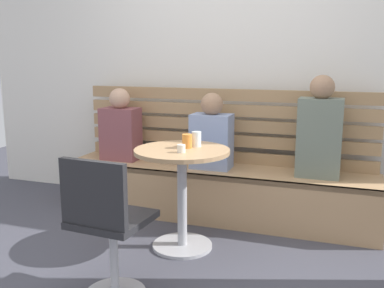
{
  "coord_description": "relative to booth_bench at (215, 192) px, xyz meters",
  "views": [
    {
      "loc": [
        1.02,
        -2.31,
        1.37
      ],
      "look_at": [
        -0.02,
        0.66,
        0.75
      ],
      "focal_mm": 40.81,
      "sensor_mm": 36.0,
      "label": 1
    }
  ],
  "objects": [
    {
      "name": "cafe_table",
      "position": [
        -0.05,
        -0.69,
        0.3
      ],
      "size": [
        0.68,
        0.68,
        0.74
      ],
      "color": "#ADADB2",
      "rests_on": "ground"
    },
    {
      "name": "person_child_left",
      "position": [
        -0.93,
        0.03,
        0.51
      ],
      "size": [
        0.34,
        0.22,
        0.66
      ],
      "color": "brown",
      "rests_on": "booth_bench"
    },
    {
      "name": "white_chair",
      "position": [
        -0.19,
        -1.5,
        0.24
      ],
      "size": [
        0.43,
        0.43,
        0.85
      ],
      "color": "#ADADB2",
      "rests_on": "ground"
    },
    {
      "name": "cup_espresso_small",
      "position": [
        -0.01,
        -0.8,
        0.55
      ],
      "size": [
        0.06,
        0.06,
        0.05
      ],
      "primitive_type": "cylinder",
      "color": "silver",
      "rests_on": "cafe_table"
    },
    {
      "name": "cup_water_clear",
      "position": [
        0.02,
        -0.57,
        0.57
      ],
      "size": [
        0.07,
        0.07,
        0.11
      ],
      "primitive_type": "cylinder",
      "color": "white",
      "rests_on": "cafe_table"
    },
    {
      "name": "back_wall",
      "position": [
        0.0,
        0.44,
        1.23
      ],
      "size": [
        5.2,
        0.1,
        2.9
      ],
      "primitive_type": "cube",
      "color": "silver",
      "rests_on": "ground"
    },
    {
      "name": "person_adult",
      "position": [
        0.85,
        0.02,
        0.58
      ],
      "size": [
        0.34,
        0.22,
        0.81
      ],
      "color": "slate",
      "rests_on": "booth_bench"
    },
    {
      "name": "ground",
      "position": [
        0.0,
        -1.2,
        -0.22
      ],
      "size": [
        8.0,
        8.0,
        0.0
      ],
      "primitive_type": "plane",
      "color": "#42424C"
    },
    {
      "name": "booth_backrest",
      "position": [
        0.0,
        0.24,
        0.56
      ],
      "size": [
        2.65,
        0.04,
        0.66
      ],
      "color": "#A68157",
      "rests_on": "booth_bench"
    },
    {
      "name": "person_child_middle",
      "position": [
        -0.03,
        -0.0,
        0.5
      ],
      "size": [
        0.34,
        0.22,
        0.65
      ],
      "color": "#8C9EC6",
      "rests_on": "booth_bench"
    },
    {
      "name": "booth_bench",
      "position": [
        0.0,
        0.0,
        0.0
      ],
      "size": [
        2.7,
        0.52,
        0.44
      ],
      "color": "tan",
      "rests_on": "ground"
    },
    {
      "name": "cup_tumbler_orange",
      "position": [
        -0.02,
        -0.64,
        0.57
      ],
      "size": [
        0.07,
        0.07,
        0.1
      ],
      "primitive_type": "cylinder",
      "color": "orange",
      "rests_on": "cafe_table"
    }
  ]
}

